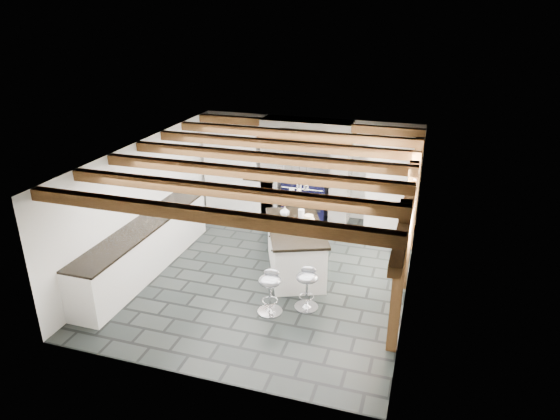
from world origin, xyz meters
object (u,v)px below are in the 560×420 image
(bar_stool_near, at_px, (307,284))
(kitchen_island, at_px, (295,248))
(bar_stool_far, at_px, (270,287))
(range_cooker, at_px, (305,199))

(bar_stool_near, bearing_deg, kitchen_island, 106.01)
(bar_stool_far, bearing_deg, bar_stool_near, 20.52)
(kitchen_island, bearing_deg, bar_stool_near, -87.98)
(kitchen_island, xyz_separation_m, bar_stool_far, (-0.01, -1.43, -0.00))
(range_cooker, xyz_separation_m, bar_stool_far, (0.45, -3.92, -0.00))
(range_cooker, height_order, bar_stool_far, range_cooker)
(range_cooker, distance_m, bar_stool_far, 3.94)
(range_cooker, xyz_separation_m, bar_stool_near, (0.98, -3.62, -0.01))
(range_cooker, bearing_deg, bar_stool_far, -83.49)
(range_cooker, relative_size, bar_stool_far, 1.34)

